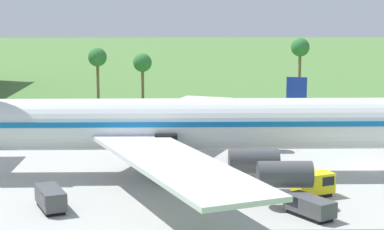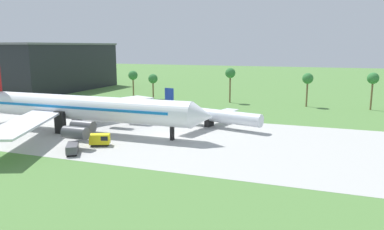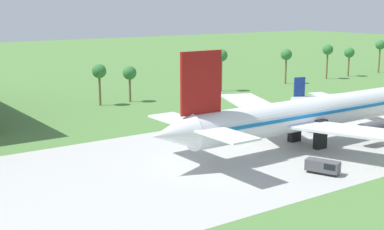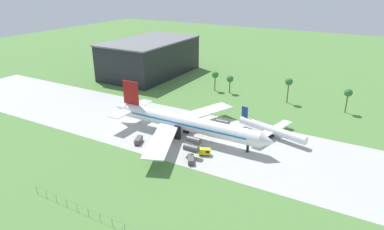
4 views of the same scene
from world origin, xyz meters
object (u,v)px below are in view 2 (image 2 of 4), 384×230
terminal_building (48,67)px  jet_airliner (74,107)px  regional_aircraft (209,115)px  catering_van (100,139)px  baggage_tug (73,148)px

terminal_building → jet_airliner: bearing=-45.9°
regional_aircraft → jet_airliner: bearing=-150.5°
jet_airliner → catering_van: (13.30, -9.24, -4.44)m
jet_airliner → terminal_building: 93.90m
jet_airliner → catering_van: jet_airliner is taller
regional_aircraft → terminal_building: 107.06m
regional_aircraft → catering_van: 29.61m
jet_airliner → terminal_building: size_ratio=1.12×
baggage_tug → catering_van: catering_van is taller
terminal_building → baggage_tug: bearing=-47.3°
jet_airliner → catering_van: size_ratio=15.35×
jet_airliner → regional_aircraft: bearing=29.5°
catering_van → terminal_building: size_ratio=0.07×
jet_airliner → baggage_tug: 20.04m
catering_van → terminal_building: terminal_building is taller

